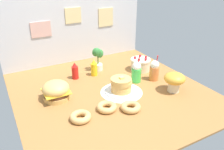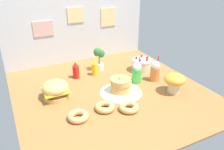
{
  "view_description": "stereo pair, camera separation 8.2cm",
  "coord_description": "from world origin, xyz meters",
  "px_view_note": "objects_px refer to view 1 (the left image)",
  "views": [
    {
      "loc": [
        -1.05,
        -1.95,
        1.25
      ],
      "look_at": [
        0.07,
        0.09,
        0.14
      ],
      "focal_mm": 36.9,
      "sensor_mm": 36.0,
      "label": 1
    },
    {
      "loc": [
        -0.98,
        -1.99,
        1.25
      ],
      "look_at": [
        0.07,
        0.09,
        0.14
      ],
      "focal_mm": 36.9,
      "sensor_mm": 36.0,
      "label": 2
    }
  ],
  "objects_px": {
    "donut_vanilla": "(131,107)",
    "orange_float_cup": "(154,70)",
    "cream_soda_cup": "(136,72)",
    "potted_plant": "(98,58)",
    "mushroom_stool": "(174,80)",
    "pancake_stack": "(121,86)",
    "burger": "(56,91)",
    "layer_cake": "(140,64)",
    "mustard_bottle": "(94,68)",
    "donut_pink_glaze": "(81,117)",
    "ketchup_bottle": "(75,71)",
    "donut_chocolate": "(107,107)"
  },
  "relations": [
    {
      "from": "ketchup_bottle",
      "to": "potted_plant",
      "type": "xyz_separation_m",
      "value": [
        0.35,
        0.1,
        0.07
      ]
    },
    {
      "from": "potted_plant",
      "to": "burger",
      "type": "bearing_deg",
      "value": -146.8
    },
    {
      "from": "donut_vanilla",
      "to": "mushroom_stool",
      "type": "relative_size",
      "value": 0.85
    },
    {
      "from": "orange_float_cup",
      "to": "donut_chocolate",
      "type": "xyz_separation_m",
      "value": [
        -0.8,
        -0.3,
        -0.09
      ]
    },
    {
      "from": "donut_pink_glaze",
      "to": "mushroom_stool",
      "type": "relative_size",
      "value": 0.85
    },
    {
      "from": "ketchup_bottle",
      "to": "orange_float_cup",
      "type": "relative_size",
      "value": 0.67
    },
    {
      "from": "donut_pink_glaze",
      "to": "potted_plant",
      "type": "bearing_deg",
      "value": 56.23
    },
    {
      "from": "ketchup_bottle",
      "to": "potted_plant",
      "type": "distance_m",
      "value": 0.37
    },
    {
      "from": "potted_plant",
      "to": "mushroom_stool",
      "type": "height_order",
      "value": "potted_plant"
    },
    {
      "from": "burger",
      "to": "cream_soda_cup",
      "type": "height_order",
      "value": "cream_soda_cup"
    },
    {
      "from": "layer_cake",
      "to": "mustard_bottle",
      "type": "distance_m",
      "value": 0.62
    },
    {
      "from": "burger",
      "to": "mustard_bottle",
      "type": "relative_size",
      "value": 1.33
    },
    {
      "from": "ketchup_bottle",
      "to": "mustard_bottle",
      "type": "height_order",
      "value": "same"
    },
    {
      "from": "mustard_bottle",
      "to": "mushroom_stool",
      "type": "height_order",
      "value": "mushroom_stool"
    },
    {
      "from": "orange_float_cup",
      "to": "donut_chocolate",
      "type": "bearing_deg",
      "value": -159.36
    },
    {
      "from": "layer_cake",
      "to": "potted_plant",
      "type": "xyz_separation_m",
      "value": [
        -0.49,
        0.27,
        0.09
      ]
    },
    {
      "from": "pancake_stack",
      "to": "donut_chocolate",
      "type": "xyz_separation_m",
      "value": [
        -0.29,
        -0.22,
        -0.05
      ]
    },
    {
      "from": "donut_pink_glaze",
      "to": "donut_vanilla",
      "type": "distance_m",
      "value": 0.49
    },
    {
      "from": "mustard_bottle",
      "to": "ketchup_bottle",
      "type": "bearing_deg",
      "value": 173.23
    },
    {
      "from": "donut_pink_glaze",
      "to": "mushroom_stool",
      "type": "bearing_deg",
      "value": -0.08
    },
    {
      "from": "donut_vanilla",
      "to": "orange_float_cup",
      "type": "bearing_deg",
      "value": 34.45
    },
    {
      "from": "burger",
      "to": "ketchup_bottle",
      "type": "height_order",
      "value": "ketchup_bottle"
    },
    {
      "from": "burger",
      "to": "ketchup_bottle",
      "type": "distance_m",
      "value": 0.49
    },
    {
      "from": "potted_plant",
      "to": "donut_chocolate",
      "type": "bearing_deg",
      "value": -110.49
    },
    {
      "from": "pancake_stack",
      "to": "cream_soda_cup",
      "type": "xyz_separation_m",
      "value": [
        0.28,
        0.14,
        0.05
      ]
    },
    {
      "from": "mushroom_stool",
      "to": "pancake_stack",
      "type": "bearing_deg",
      "value": 153.86
    },
    {
      "from": "layer_cake",
      "to": "cream_soda_cup",
      "type": "xyz_separation_m",
      "value": [
        -0.24,
        -0.25,
        0.04
      ]
    },
    {
      "from": "layer_cake",
      "to": "mustard_bottle",
      "type": "bearing_deg",
      "value": 166.12
    },
    {
      "from": "pancake_stack",
      "to": "donut_vanilla",
      "type": "bearing_deg",
      "value": -105.69
    },
    {
      "from": "mushroom_stool",
      "to": "donut_vanilla",
      "type": "bearing_deg",
      "value": -172.58
    },
    {
      "from": "donut_pink_glaze",
      "to": "burger",
      "type": "bearing_deg",
      "value": 100.34
    },
    {
      "from": "cream_soda_cup",
      "to": "donut_vanilla",
      "type": "bearing_deg",
      "value": -128.92
    },
    {
      "from": "cream_soda_cup",
      "to": "potted_plant",
      "type": "height_order",
      "value": "potted_plant"
    },
    {
      "from": "burger",
      "to": "layer_cake",
      "type": "height_order",
      "value": "burger"
    },
    {
      "from": "burger",
      "to": "donut_vanilla",
      "type": "height_order",
      "value": "burger"
    },
    {
      "from": "donut_vanilla",
      "to": "mushroom_stool",
      "type": "distance_m",
      "value": 0.62
    },
    {
      "from": "donut_pink_glaze",
      "to": "mushroom_stool",
      "type": "height_order",
      "value": "mushroom_stool"
    },
    {
      "from": "burger",
      "to": "pancake_stack",
      "type": "distance_m",
      "value": 0.69
    },
    {
      "from": "pancake_stack",
      "to": "mustard_bottle",
      "type": "height_order",
      "value": "mustard_bottle"
    },
    {
      "from": "burger",
      "to": "orange_float_cup",
      "type": "bearing_deg",
      "value": -6.37
    },
    {
      "from": "cream_soda_cup",
      "to": "donut_pink_glaze",
      "type": "bearing_deg",
      "value": -155.69
    },
    {
      "from": "donut_pink_glaze",
      "to": "potted_plant",
      "type": "distance_m",
      "value": 1.1
    },
    {
      "from": "orange_float_cup",
      "to": "cream_soda_cup",
      "type": "bearing_deg",
      "value": 164.47
    },
    {
      "from": "pancake_stack",
      "to": "donut_vanilla",
      "type": "xyz_separation_m",
      "value": [
        -0.09,
        -0.33,
        -0.05
      ]
    },
    {
      "from": "burger",
      "to": "potted_plant",
      "type": "relative_size",
      "value": 0.87
    },
    {
      "from": "orange_float_cup",
      "to": "donut_vanilla",
      "type": "bearing_deg",
      "value": -145.55
    },
    {
      "from": "donut_pink_glaze",
      "to": "donut_vanilla",
      "type": "bearing_deg",
      "value": -9.56
    },
    {
      "from": "pancake_stack",
      "to": "layer_cake",
      "type": "distance_m",
      "value": 0.65
    },
    {
      "from": "layer_cake",
      "to": "potted_plant",
      "type": "bearing_deg",
      "value": 150.78
    },
    {
      "from": "burger",
      "to": "orange_float_cup",
      "type": "xyz_separation_m",
      "value": [
        1.16,
        -0.13,
        0.03
      ]
    }
  ]
}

